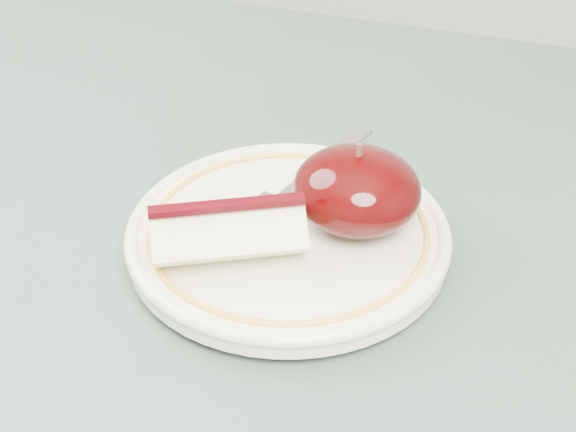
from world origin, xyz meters
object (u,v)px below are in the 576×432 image
(apple_half, at_px, (357,190))
(fork, at_px, (301,183))
(plate, at_px, (288,234))
(table, at_px, (205,399))

(apple_half, bearing_deg, fork, 151.75)
(plate, xyz_separation_m, apple_half, (0.04, 0.02, 0.03))
(table, relative_size, apple_half, 11.14)
(plate, relative_size, apple_half, 2.54)
(plate, distance_m, fork, 0.05)
(table, xyz_separation_m, plate, (0.04, 0.06, 0.10))
(plate, bearing_deg, apple_half, 28.78)
(table, height_order, fork, fork)
(fork, bearing_deg, plate, -157.15)
(apple_half, xyz_separation_m, fork, (-0.04, 0.02, -0.02))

